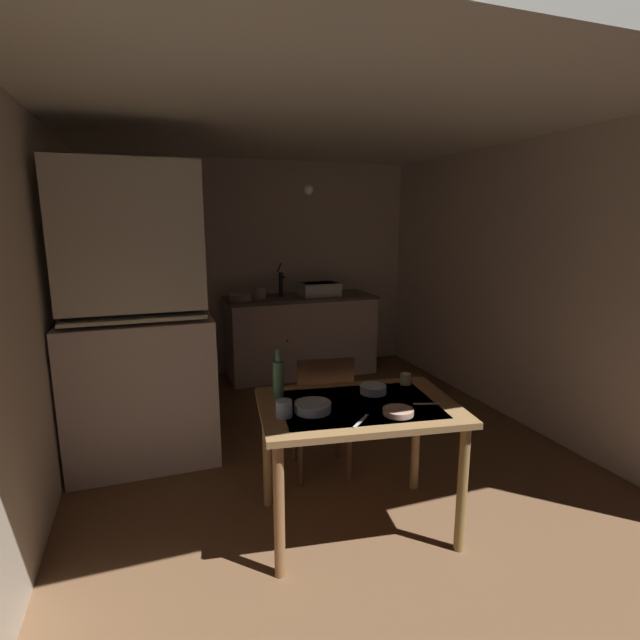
{
  "coord_description": "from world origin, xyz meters",
  "views": [
    {
      "loc": [
        -1.2,
        -3.51,
        1.78
      ],
      "look_at": [
        0.03,
        -0.05,
        1.02
      ],
      "focal_mm": 27.03,
      "sensor_mm": 36.0,
      "label": 1
    }
  ],
  "objects_px": {
    "hand_pump": "(281,282)",
    "serving_bowl_wide": "(399,411)",
    "dining_table": "(358,421)",
    "hutch_cabinet": "(137,331)",
    "teacup_mint": "(284,409)",
    "glass_bottle": "(278,378)",
    "sink_basin": "(319,289)",
    "chair_far_side": "(322,411)",
    "mixing_bowl_counter": "(240,297)"
  },
  "relations": [
    {
      "from": "hand_pump",
      "to": "serving_bowl_wide",
      "type": "xyz_separation_m",
      "value": [
        -0.2,
        -3.15,
        -0.31
      ]
    },
    {
      "from": "hand_pump",
      "to": "dining_table",
      "type": "distance_m",
      "value": 2.99
    },
    {
      "from": "hutch_cabinet",
      "to": "teacup_mint",
      "type": "relative_size",
      "value": 24.6
    },
    {
      "from": "teacup_mint",
      "to": "glass_bottle",
      "type": "xyz_separation_m",
      "value": [
        0.04,
        0.28,
        0.07
      ]
    },
    {
      "from": "sink_basin",
      "to": "chair_far_side",
      "type": "bearing_deg",
      "value": -108.94
    },
    {
      "from": "glass_bottle",
      "to": "hand_pump",
      "type": "bearing_deg",
      "value": 74.57
    },
    {
      "from": "mixing_bowl_counter",
      "to": "chair_far_side",
      "type": "bearing_deg",
      "value": -86.11
    },
    {
      "from": "sink_basin",
      "to": "teacup_mint",
      "type": "height_order",
      "value": "sink_basin"
    },
    {
      "from": "dining_table",
      "to": "hand_pump",
      "type": "bearing_deg",
      "value": 83.32
    },
    {
      "from": "sink_basin",
      "to": "chair_far_side",
      "type": "xyz_separation_m",
      "value": [
        -0.78,
        -2.28,
        -0.52
      ]
    },
    {
      "from": "chair_far_side",
      "to": "sink_basin",
      "type": "bearing_deg",
      "value": 71.06
    },
    {
      "from": "serving_bowl_wide",
      "to": "dining_table",
      "type": "bearing_deg",
      "value": 124.54
    },
    {
      "from": "teacup_mint",
      "to": "dining_table",
      "type": "bearing_deg",
      "value": 4.09
    },
    {
      "from": "chair_far_side",
      "to": "serving_bowl_wide",
      "type": "xyz_separation_m",
      "value": [
        0.14,
        -0.82,
        0.3
      ]
    },
    {
      "from": "chair_far_side",
      "to": "glass_bottle",
      "type": "relative_size",
      "value": 3.1
    },
    {
      "from": "hutch_cabinet",
      "to": "hand_pump",
      "type": "height_order",
      "value": "hutch_cabinet"
    },
    {
      "from": "hutch_cabinet",
      "to": "sink_basin",
      "type": "xyz_separation_m",
      "value": [
        1.96,
        1.68,
        -0.02
      ]
    },
    {
      "from": "serving_bowl_wide",
      "to": "hutch_cabinet",
      "type": "bearing_deg",
      "value": 132.81
    },
    {
      "from": "hutch_cabinet",
      "to": "hand_pump",
      "type": "xyz_separation_m",
      "value": [
        1.52,
        1.73,
        0.07
      ]
    },
    {
      "from": "dining_table",
      "to": "chair_far_side",
      "type": "relative_size",
      "value": 1.35
    },
    {
      "from": "hutch_cabinet",
      "to": "chair_far_side",
      "type": "xyz_separation_m",
      "value": [
        1.18,
        -0.6,
        -0.53
      ]
    },
    {
      "from": "mixing_bowl_counter",
      "to": "chair_far_side",
      "type": "relative_size",
      "value": 0.28
    },
    {
      "from": "teacup_mint",
      "to": "hand_pump",
      "type": "bearing_deg",
      "value": 75.17
    },
    {
      "from": "chair_far_side",
      "to": "serving_bowl_wide",
      "type": "bearing_deg",
      "value": -80.47
    },
    {
      "from": "mixing_bowl_counter",
      "to": "glass_bottle",
      "type": "distance_m",
      "value": 2.62
    },
    {
      "from": "hand_pump",
      "to": "dining_table",
      "type": "xyz_separation_m",
      "value": [
        -0.34,
        -2.94,
        -0.43
      ]
    },
    {
      "from": "hand_pump",
      "to": "teacup_mint",
      "type": "height_order",
      "value": "hand_pump"
    },
    {
      "from": "chair_far_side",
      "to": "hand_pump",
      "type": "bearing_deg",
      "value": 81.7
    },
    {
      "from": "sink_basin",
      "to": "hand_pump",
      "type": "relative_size",
      "value": 1.13
    },
    {
      "from": "glass_bottle",
      "to": "mixing_bowl_counter",
      "type": "bearing_deg",
      "value": 84.44
    },
    {
      "from": "hand_pump",
      "to": "teacup_mint",
      "type": "xyz_separation_m",
      "value": [
        -0.79,
        -2.97,
        -0.28
      ]
    },
    {
      "from": "hutch_cabinet",
      "to": "teacup_mint",
      "type": "height_order",
      "value": "hutch_cabinet"
    },
    {
      "from": "hand_pump",
      "to": "serving_bowl_wide",
      "type": "distance_m",
      "value": 3.17
    },
    {
      "from": "teacup_mint",
      "to": "sink_basin",
      "type": "bearing_deg",
      "value": 67.2
    },
    {
      "from": "hutch_cabinet",
      "to": "mixing_bowl_counter",
      "type": "distance_m",
      "value": 1.93
    },
    {
      "from": "serving_bowl_wide",
      "to": "glass_bottle",
      "type": "distance_m",
      "value": 0.71
    },
    {
      "from": "teacup_mint",
      "to": "glass_bottle",
      "type": "height_order",
      "value": "glass_bottle"
    },
    {
      "from": "sink_basin",
      "to": "hand_pump",
      "type": "height_order",
      "value": "hand_pump"
    },
    {
      "from": "dining_table",
      "to": "serving_bowl_wide",
      "type": "xyz_separation_m",
      "value": [
        0.14,
        -0.21,
        0.12
      ]
    },
    {
      "from": "teacup_mint",
      "to": "glass_bottle",
      "type": "bearing_deg",
      "value": 81.13
    },
    {
      "from": "mixing_bowl_counter",
      "to": "dining_table",
      "type": "relative_size",
      "value": 0.2
    },
    {
      "from": "mixing_bowl_counter",
      "to": "dining_table",
      "type": "height_order",
      "value": "mixing_bowl_counter"
    },
    {
      "from": "hutch_cabinet",
      "to": "sink_basin",
      "type": "relative_size",
      "value": 4.95
    },
    {
      "from": "hand_pump",
      "to": "glass_bottle",
      "type": "distance_m",
      "value": 2.81
    },
    {
      "from": "sink_basin",
      "to": "serving_bowl_wide",
      "type": "bearing_deg",
      "value": -101.73
    },
    {
      "from": "hutch_cabinet",
      "to": "serving_bowl_wide",
      "type": "relative_size",
      "value": 13.19
    },
    {
      "from": "serving_bowl_wide",
      "to": "teacup_mint",
      "type": "xyz_separation_m",
      "value": [
        -0.59,
        0.18,
        0.03
      ]
    },
    {
      "from": "hand_pump",
      "to": "glass_bottle",
      "type": "xyz_separation_m",
      "value": [
        -0.74,
        -2.7,
        -0.21
      ]
    },
    {
      "from": "sink_basin",
      "to": "glass_bottle",
      "type": "relative_size",
      "value": 1.53
    },
    {
      "from": "sink_basin",
      "to": "teacup_mint",
      "type": "relative_size",
      "value": 4.97
    }
  ]
}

